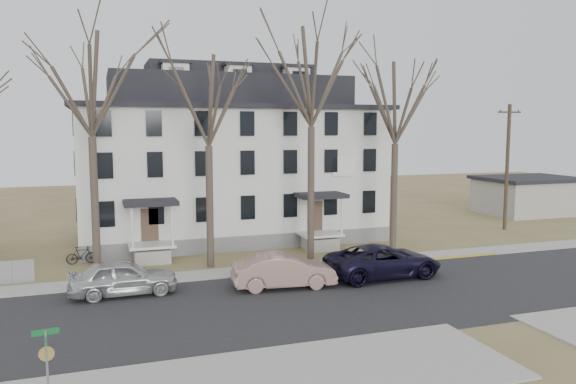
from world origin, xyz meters
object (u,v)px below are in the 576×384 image
object	(u,v)px
tree_center	(312,69)
car_silver	(123,278)
utility_pole_far	(507,166)
bicycle_right	(82,256)
car_tan	(284,272)
car_navy	(383,262)
tree_mid_left	(208,93)
tree_far_left	(90,76)
street_sign	(47,358)
tree_mid_right	(396,97)
bicycle_left	(153,252)
boarding_house	(229,162)

from	to	relation	value
tree_center	car_silver	size ratio (longest dim) A/B	3.01
utility_pole_far	bicycle_right	bearing A→B (deg)	-177.53
car_tan	car_navy	size ratio (longest dim) A/B	0.82
car_navy	tree_mid_left	bearing A→B (deg)	55.78
tree_far_left	tree_mid_left	bearing A→B (deg)	0.00
tree_far_left	tree_mid_left	size ratio (longest dim) A/B	1.08
tree_far_left	car_navy	bearing A→B (deg)	-20.08
tree_far_left	tree_mid_left	world-z (taller)	tree_far_left
car_silver	car_navy	size ratio (longest dim) A/B	0.80
car_tan	car_navy	xyz separation A→B (m)	(5.50, 0.16, 0.02)
car_tan	street_sign	size ratio (longest dim) A/B	2.06
car_navy	street_sign	bearing A→B (deg)	120.50
tree_mid_right	utility_pole_far	size ratio (longest dim) A/B	1.34
tree_mid_left	bicycle_left	size ratio (longest dim) A/B	6.67
tree_mid_left	bicycle_right	size ratio (longest dim) A/B	7.69
boarding_house	car_silver	bearing A→B (deg)	-122.73
tree_far_left	utility_pole_far	xyz separation A→B (m)	(29.50, 4.20, -5.44)
tree_mid_left	car_tan	xyz separation A→B (m)	(2.55, -5.30, -8.78)
car_tan	car_navy	distance (m)	5.50
tree_mid_right	car_navy	bearing A→B (deg)	-123.90
tree_mid_left	bicycle_left	xyz separation A→B (m)	(-2.93, 2.58, -9.10)
tree_mid_left	car_tan	size ratio (longest dim) A/B	2.55
tree_center	bicycle_right	world-z (taller)	tree_center
bicycle_right	car_navy	bearing A→B (deg)	-122.51
tree_mid_left	car_silver	distance (m)	10.81
car_navy	street_sign	xyz separation A→B (m)	(-15.32, -9.64, 0.78)
tree_mid_left	car_navy	size ratio (longest dim) A/B	2.10
boarding_house	tree_mid_left	bearing A→B (deg)	-110.20
tree_center	car_navy	world-z (taller)	tree_center
tree_center	car_silver	distance (m)	15.47
tree_center	car_navy	size ratio (longest dim) A/B	2.42
tree_far_left	car_navy	xyz separation A→B (m)	(14.05, -5.14, -9.50)
tree_center	utility_pole_far	xyz separation A→B (m)	(17.50, 4.20, -6.18)
utility_pole_far	street_sign	bearing A→B (deg)	-148.34
boarding_house	car_navy	xyz separation A→B (m)	(5.05, -13.29, -4.53)
tree_far_left	car_tan	size ratio (longest dim) A/B	2.74
bicycle_left	car_navy	bearing A→B (deg)	-96.41
utility_pole_far	street_sign	xyz separation A→B (m)	(-30.77, -18.98, -3.28)
tree_mid_left	bicycle_right	xyz separation A→B (m)	(-6.85, 2.89, -9.10)
tree_mid_right	bicycle_left	distance (m)	17.25
tree_mid_left	tree_center	xyz separation A→B (m)	(6.00, 0.00, 1.48)
utility_pole_far	bicycle_right	distance (m)	30.69
tree_mid_left	bicycle_right	world-z (taller)	tree_mid_left
tree_center	bicycle_left	distance (m)	14.08
boarding_house	tree_mid_right	world-z (taller)	tree_mid_right
tree_center	bicycle_left	size ratio (longest dim) A/B	7.70
car_silver	street_sign	bearing A→B (deg)	166.40
tree_mid_right	street_sign	distance (m)	25.19
boarding_house	utility_pole_far	size ratio (longest dim) A/B	2.19
boarding_house	bicycle_right	world-z (taller)	boarding_house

